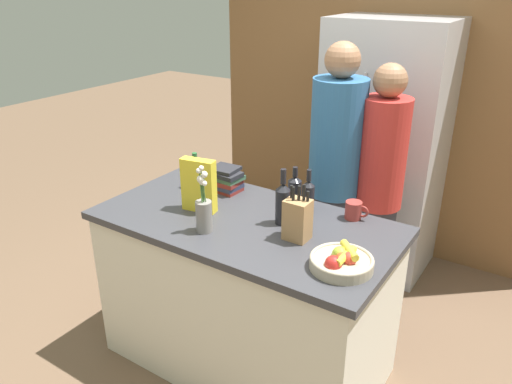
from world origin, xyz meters
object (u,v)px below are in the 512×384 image
(flower_vase, at_px, (204,211))
(cereal_box, at_px, (199,185))
(book_stack, at_px, (225,179))
(bottle_vinegar, at_px, (283,202))
(fruit_bowl, at_px, (342,261))
(refrigerator, at_px, (383,150))
(person_in_blue, at_px, (379,183))
(knife_block, at_px, (297,219))
(bottle_water, at_px, (195,174))
(person_at_sink, at_px, (335,170))
(bottle_wine, at_px, (295,189))
(bottle_oil, at_px, (308,195))
(coffee_mug, at_px, (354,210))

(flower_vase, distance_m, cereal_box, 0.25)
(book_stack, distance_m, bottle_vinegar, 0.53)
(fruit_bowl, xyz_separation_m, flower_vase, (-0.72, -0.06, 0.07))
(refrigerator, bearing_deg, person_in_blue, -71.60)
(cereal_box, relative_size, bottle_vinegar, 0.98)
(refrigerator, height_order, fruit_bowl, refrigerator)
(knife_block, bearing_deg, book_stack, 156.16)
(bottle_water, relative_size, person_at_sink, 0.12)
(book_stack, bearing_deg, bottle_water, -162.31)
(cereal_box, relative_size, bottle_wine, 1.37)
(person_at_sink, bearing_deg, bottle_water, -138.71)
(fruit_bowl, relative_size, bottle_vinegar, 0.94)
(book_stack, height_order, bottle_vinegar, bottle_vinegar)
(knife_block, distance_m, bottle_oil, 0.31)
(bottle_oil, xyz_separation_m, person_at_sink, (-0.06, 0.47, -0.02))
(fruit_bowl, xyz_separation_m, coffee_mug, (-0.15, 0.48, 0.01))
(flower_vase, bearing_deg, coffee_mug, 43.65)
(coffee_mug, bearing_deg, bottle_vinegar, -138.66)
(knife_block, xyz_separation_m, flower_vase, (-0.42, -0.19, 0.01))
(flower_vase, bearing_deg, knife_block, 23.82)
(bottle_oil, distance_m, bottle_wine, 0.13)
(book_stack, height_order, bottle_water, bottle_water)
(cereal_box, bearing_deg, bottle_oil, 31.90)
(flower_vase, bearing_deg, person_at_sink, 74.58)
(bottle_vinegar, distance_m, bottle_wine, 0.27)
(person_at_sink, bearing_deg, bottle_oil, -80.84)
(knife_block, height_order, bottle_wine, knife_block)
(flower_vase, height_order, bottle_oil, flower_vase)
(bottle_oil, xyz_separation_m, bottle_vinegar, (-0.04, -0.20, 0.02))
(bottle_vinegar, xyz_separation_m, bottle_wine, (-0.07, 0.25, -0.03))
(fruit_bowl, bearing_deg, coffee_mug, 107.17)
(cereal_box, distance_m, bottle_wine, 0.53)
(flower_vase, xyz_separation_m, cereal_box, (-0.17, 0.18, 0.03))
(refrigerator, height_order, bottle_vinegar, refrigerator)
(person_in_blue, bearing_deg, flower_vase, -143.48)
(refrigerator, height_order, coffee_mug, refrigerator)
(flower_vase, bearing_deg, refrigerator, 80.26)
(fruit_bowl, relative_size, bottle_water, 1.29)
(bottle_oil, distance_m, bottle_water, 0.72)
(fruit_bowl, relative_size, book_stack, 1.35)
(bottle_water, relative_size, person_in_blue, 0.13)
(flower_vase, distance_m, bottle_water, 0.57)
(coffee_mug, xyz_separation_m, bottle_vinegar, (-0.29, -0.25, 0.07))
(bottle_wine, distance_m, person_at_sink, 0.42)
(knife_block, height_order, coffee_mug, knife_block)
(bottle_wine, bearing_deg, fruit_bowl, -43.80)
(coffee_mug, bearing_deg, person_in_blue, 95.33)
(person_at_sink, xyz_separation_m, person_in_blue, (0.26, 0.09, -0.06))
(book_stack, bearing_deg, flower_vase, -65.07)
(fruit_bowl, height_order, bottle_vinegar, bottle_vinegar)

